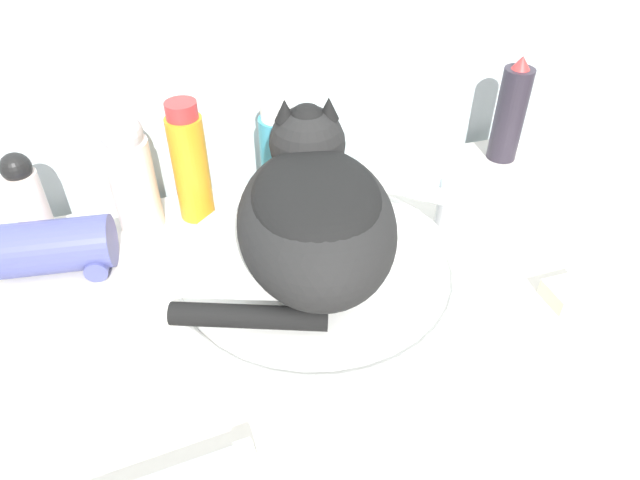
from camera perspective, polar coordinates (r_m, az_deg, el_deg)
name	(u,v)px	position (r m, az deg, el deg)	size (l,w,h in m)	color
vanity_counter	(335,457)	(1.13, 1.51, -20.86)	(0.93, 0.58, 0.87)	beige
sink_basin	(316,273)	(0.77, -0.36, -3.32)	(0.39, 0.39, 0.04)	white
cat	(314,208)	(0.71, -0.59, 3.24)	(0.33, 0.33, 0.18)	black
faucet	(448,200)	(0.85, 12.64, 3.90)	(0.12, 0.06, 0.12)	silver
shampoo_bottle_tall	(190,164)	(0.88, -12.85, 7.44)	(0.05, 0.05, 0.19)	orange
mouthwash_bottle	(280,154)	(0.90, -4.00, 8.54)	(0.06, 0.06, 0.17)	teal
hairspray_can_black	(510,113)	(1.06, 18.50, 11.96)	(0.05, 0.05, 0.19)	#28232D
deodorant_stick	(29,201)	(0.90, -27.09, 3.47)	(0.05, 0.05, 0.15)	silver
lotion_bottle_white	(131,173)	(0.88, -18.40, 6.40)	(0.07, 0.07, 0.19)	silver
hair_dryer	(56,247)	(0.87, -24.89, -0.67)	(0.18, 0.10, 0.08)	#474C8C
soap_bar	(571,293)	(0.82, 23.78, -4.86)	(0.06, 0.05, 0.02)	beige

